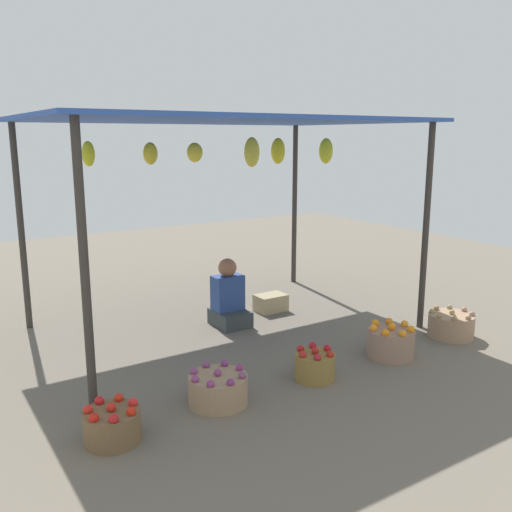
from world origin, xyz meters
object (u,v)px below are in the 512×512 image
Objects in this scene: basket_oranges at (391,342)px; basket_potatoes at (451,325)px; basket_red_apples at (315,365)px; basket_purple_onions at (218,389)px; vendor_person at (229,300)px; basket_red_tomatoes at (112,425)px; wooden_crate_near_vendor at (271,303)px.

basket_potatoes is (0.96, 0.04, -0.02)m from basket_oranges.
basket_oranges reaches higher than basket_red_apples.
basket_purple_onions is 1.34× the size of basket_red_apples.
basket_purple_onions is 1.92m from basket_oranges.
vendor_person is 1.94m from basket_purple_onions.
basket_red_tomatoes is at bearing -178.86° from basket_potatoes.
basket_purple_onions is 1.29× the size of wooden_crate_near_vendor.
wooden_crate_near_vendor is (2.66, 1.88, -0.02)m from basket_red_tomatoes.
vendor_person is 1.70m from basket_red_apples.
basket_red_apples is 2.01m from wooden_crate_near_vendor.
vendor_person is 1.69× the size of basket_oranges.
basket_red_tomatoes is 0.92m from basket_purple_onions.
vendor_person reaches higher than wooden_crate_near_vendor.
basket_potatoes is at bearing 1.27° from basket_red_apples.
basket_potatoes is at bearing 2.42° from basket_oranges.
basket_red_tomatoes is (-1.96, -1.72, -0.17)m from vendor_person.
basket_oranges is 1.86m from wooden_crate_near_vendor.
basket_oranges is 0.96m from basket_potatoes.
wooden_crate_near_vendor is (0.79, 1.85, -0.02)m from basket_red_apples.
basket_red_apples is (1.87, 0.03, 0.00)m from basket_red_tomatoes.
basket_potatoes reaches higher than basket_red_tomatoes.
basket_oranges reaches higher than wooden_crate_near_vendor.
vendor_person is 2.61m from basket_red_tomatoes.
basket_potatoes is at bearing -0.38° from basket_purple_onions.
wooden_crate_near_vendor is (-0.17, 1.85, -0.04)m from basket_oranges.
wooden_crate_near_vendor is (1.75, 1.79, -0.02)m from basket_purple_onions.
basket_potatoes reaches higher than wooden_crate_near_vendor.
basket_red_tomatoes is 0.84× the size of basket_purple_onions.
basket_red_apples is at bearing -93.08° from vendor_person.
basket_purple_onions reaches higher than wooden_crate_near_vendor.
vendor_person reaches higher than basket_potatoes.
basket_potatoes is at bearing -57.90° from wooden_crate_near_vendor.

